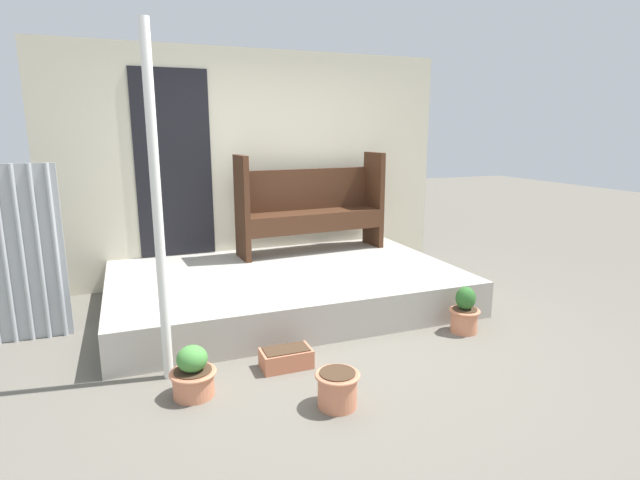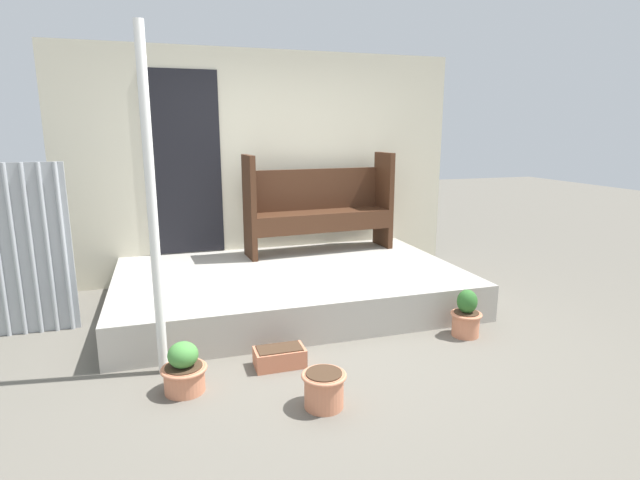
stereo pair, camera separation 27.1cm
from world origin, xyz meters
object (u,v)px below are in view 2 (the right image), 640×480
object	(u,v)px
bench	(319,203)
flower_pot_middle	(324,388)
support_post	(152,209)
flower_pot_left	(184,370)
flower_pot_right	(466,316)
planter_box_rect	(280,357)

from	to	relation	value
bench	flower_pot_middle	xyz separation A→B (m)	(-0.80, -2.66, -0.77)
support_post	bench	distance (m)	2.60
support_post	flower_pot_left	distance (m)	1.10
support_post	bench	size ratio (longest dim) A/B	1.40
bench	flower_pot_right	world-z (taller)	bench
support_post	flower_pot_right	distance (m)	2.67
flower_pot_middle	planter_box_rect	distance (m)	0.65
bench	flower_pot_middle	world-z (taller)	bench
flower_pot_left	flower_pot_right	distance (m)	2.34
flower_pot_middle	flower_pot_right	bearing A→B (deg)	25.17
flower_pot_right	planter_box_rect	xyz separation A→B (m)	(-1.64, -0.07, -0.11)
flower_pot_left	flower_pot_middle	world-z (taller)	flower_pot_left
flower_pot_left	planter_box_rect	size ratio (longest dim) A/B	0.94
flower_pot_left	planter_box_rect	xyz separation A→B (m)	(0.69, 0.17, -0.08)
flower_pot_left	flower_pot_right	size ratio (longest dim) A/B	0.86
flower_pot_left	planter_box_rect	world-z (taller)	flower_pot_left
bench	flower_pot_middle	size ratio (longest dim) A/B	5.95
support_post	flower_pot_right	bearing A→B (deg)	-1.90
bench	flower_pot_right	bearing A→B (deg)	-74.33
bench	planter_box_rect	bearing A→B (deg)	-118.74
support_post	flower_pot_right	world-z (taller)	support_post
bench	flower_pot_middle	distance (m)	2.89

